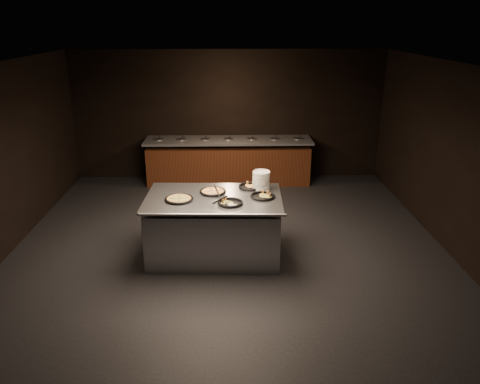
% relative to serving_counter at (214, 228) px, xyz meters
% --- Properties ---
extents(room, '(7.02, 8.02, 2.92)m').
position_rel_serving_counter_xyz_m(room, '(0.23, -0.05, 0.98)').
color(room, black).
rests_on(room, ground).
extents(salad_bar, '(3.70, 0.83, 1.18)m').
position_rel_serving_counter_xyz_m(salad_bar, '(0.23, 3.51, -0.03)').
color(salad_bar, '#5B3215').
rests_on(salad_bar, ground).
extents(serving_counter, '(2.09, 1.38, 0.99)m').
position_rel_serving_counter_xyz_m(serving_counter, '(0.00, 0.00, 0.00)').
color(serving_counter, silver).
rests_on(serving_counter, ground).
extents(plate_stack, '(0.27, 0.27, 0.29)m').
position_rel_serving_counter_xyz_m(plate_stack, '(0.75, 0.34, 0.66)').
color(plate_stack, white).
rests_on(plate_stack, serving_counter).
extents(pan_veggie_whole, '(0.42, 0.42, 0.04)m').
position_rel_serving_counter_xyz_m(pan_veggie_whole, '(-0.51, -0.12, 0.54)').
color(pan_veggie_whole, black).
rests_on(pan_veggie_whole, serving_counter).
extents(pan_cheese_whole, '(0.41, 0.41, 0.04)m').
position_rel_serving_counter_xyz_m(pan_cheese_whole, '(-0.01, 0.18, 0.54)').
color(pan_cheese_whole, black).
rests_on(pan_cheese_whole, serving_counter).
extents(pan_cheese_slices_a, '(0.37, 0.37, 0.04)m').
position_rel_serving_counter_xyz_m(pan_cheese_slices_a, '(0.57, 0.40, 0.54)').
color(pan_cheese_slices_a, black).
rests_on(pan_cheese_slices_a, serving_counter).
extents(pan_cheese_slices_b, '(0.38, 0.38, 0.04)m').
position_rel_serving_counter_xyz_m(pan_cheese_slices_b, '(0.25, -0.29, 0.54)').
color(pan_cheese_slices_b, black).
rests_on(pan_cheese_slices_b, serving_counter).
extents(pan_veggie_slices, '(0.37, 0.37, 0.04)m').
position_rel_serving_counter_xyz_m(pan_veggie_slices, '(0.74, -0.03, 0.54)').
color(pan_veggie_slices, black).
rests_on(pan_veggie_slices, serving_counter).
extents(server_left, '(0.21, 0.31, 0.17)m').
position_rel_serving_counter_xyz_m(server_left, '(0.02, 0.05, 0.59)').
color(server_left, silver).
rests_on(server_left, serving_counter).
extents(server_right, '(0.36, 0.11, 0.17)m').
position_rel_serving_counter_xyz_m(server_right, '(0.16, -0.40, 0.60)').
color(server_right, silver).
rests_on(server_right, serving_counter).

